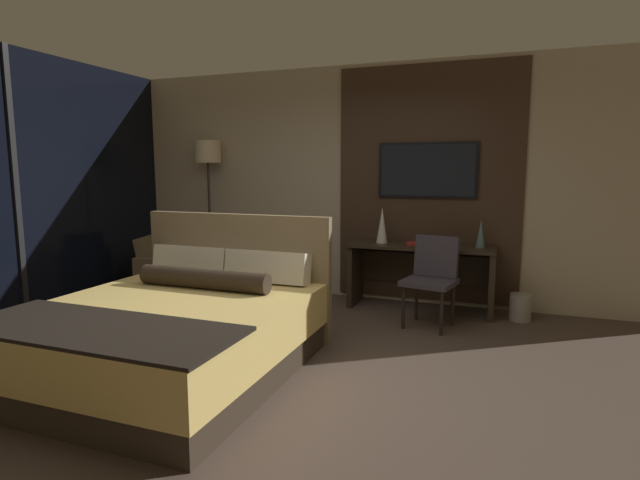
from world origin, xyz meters
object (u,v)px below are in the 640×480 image
Objects in this scene: floor_lamp at (208,164)px; armchair_by_window at (169,275)px; vase_short at (481,233)px; tv at (427,170)px; desk_chair at (432,272)px; bed at (175,330)px; vase_tall at (382,225)px; waste_bin at (520,307)px; desk at (421,266)px; book at (417,244)px.

armchair_by_window is at bearing -114.86° from floor_lamp.
floor_lamp is at bearing 179.30° from vase_short.
desk_chair is (0.20, -0.79, -1.02)m from tv.
bed is 5.25× the size of vase_tall.
floor_lamp is 6.92× the size of waste_bin.
desk reaches higher than waste_bin.
tv reaches higher than book.
desk is 0.74m from vase_short.
vase_short is at bearing 48.95° from bed.
vase_tall is 1.34× the size of vase_short.
vase_tall is at bearing 178.40° from waste_bin.
desk_chair is 0.79m from vase_short.
tv is 2.74× the size of vase_tall.
vase_short is 1.09× the size of waste_bin.
bed is 7.04× the size of vase_short.
floor_lamp is 6.35× the size of vase_short.
desk is at bearing 175.18° from waste_bin.
bed is at bearing -121.11° from desk_chair.
desk is (1.52, 2.45, 0.17)m from bed.
book reaches higher than desk.
desk is 1.09m from tv.
waste_bin is (0.86, 0.47, -0.40)m from desk_chair.
vase_short is (2.14, 2.45, 0.56)m from bed.
desk_chair reaches higher than armchair_by_window.
waste_bin is (0.43, -0.09, -0.75)m from vase_short.
desk is 0.64m from vase_tall.
vase_tall is (2.60, 0.46, 0.69)m from armchair_by_window.
bed is at bearing -119.54° from tv.
desk_chair is at bearing -151.16° from waste_bin.
bed is 2.48m from armchair_by_window.
desk is at bearing -179.66° from vase_short.
armchair_by_window is at bearing -170.00° from vase_tall.
floor_lamp is 4.74× the size of vase_tall.
vase_tall is at bearing -174.03° from desk.
desk is 3.89× the size of vase_tall.
desk is 0.82× the size of floor_lamp.
desk_chair is 3.69× the size of book.
vase_short is at bearing -98.62° from armchair_by_window.
vase_short is 0.69m from book.
armchair_by_window is at bearing -166.52° from tv.
book is 0.88× the size of waste_bin.
desk_chair is 0.58m from book.
floor_lamp reaches higher than book.
floor_lamp reaches higher than tv.
floor_lamp reaches higher than armchair_by_window.
desk is 3.10m from armchair_by_window.
desk is 5.67× the size of waste_bin.
desk_chair is at bearing 47.80° from bed.
armchair_by_window is at bearing -171.83° from book.
floor_lamp is (-2.99, 0.61, 1.09)m from desk_chair.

